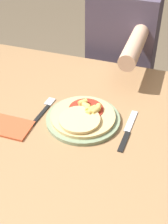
{
  "coord_description": "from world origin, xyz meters",
  "views": [
    {
      "loc": [
        0.28,
        -0.78,
        1.49
      ],
      "look_at": [
        0.0,
        0.03,
        0.81
      ],
      "focal_mm": 50.0,
      "sensor_mm": 36.0,
      "label": 1
    }
  ],
  "objects_px": {
    "dining_table": "(80,148)",
    "pizza": "(84,116)",
    "knife": "(128,131)",
    "person_diner": "(122,57)",
    "plate": "(84,119)",
    "fork": "(44,109)"
  },
  "relations": [
    {
      "from": "dining_table",
      "to": "pizza",
      "type": "distance_m",
      "value": 0.13
    },
    {
      "from": "knife",
      "to": "person_diner",
      "type": "distance_m",
      "value": 0.64
    },
    {
      "from": "pizza",
      "to": "knife",
      "type": "height_order",
      "value": "pizza"
    },
    {
      "from": "plate",
      "to": "dining_table",
      "type": "bearing_deg",
      "value": -96.77
    },
    {
      "from": "dining_table",
      "to": "knife",
      "type": "distance_m",
      "value": 0.2
    },
    {
      "from": "dining_table",
      "to": "plate",
      "type": "xyz_separation_m",
      "value": [
        0.0,
        0.03,
        0.11
      ]
    },
    {
      "from": "fork",
      "to": "plate",
      "type": "bearing_deg",
      "value": -4.17
    },
    {
      "from": "dining_table",
      "to": "pizza",
      "type": "relative_size",
      "value": 5.17
    },
    {
      "from": "dining_table",
      "to": "fork",
      "type": "height_order",
      "value": "fork"
    },
    {
      "from": "fork",
      "to": "knife",
      "type": "bearing_deg",
      "value": -3.14
    },
    {
      "from": "knife",
      "to": "person_diner",
      "type": "xyz_separation_m",
      "value": [
        -0.16,
        0.62,
        -0.07
      ]
    },
    {
      "from": "fork",
      "to": "knife",
      "type": "relative_size",
      "value": 0.8
    },
    {
      "from": "plate",
      "to": "fork",
      "type": "relative_size",
      "value": 1.5
    },
    {
      "from": "pizza",
      "to": "person_diner",
      "type": "distance_m",
      "value": 0.62
    },
    {
      "from": "plate",
      "to": "pizza",
      "type": "distance_m",
      "value": 0.02
    },
    {
      "from": "fork",
      "to": "person_diner",
      "type": "distance_m",
      "value": 0.63
    },
    {
      "from": "plate",
      "to": "knife",
      "type": "xyz_separation_m",
      "value": [
        0.16,
        -0.01,
        -0.0
      ]
    },
    {
      "from": "dining_table",
      "to": "pizza",
      "type": "xyz_separation_m",
      "value": [
        0.0,
        0.03,
        0.13
      ]
    },
    {
      "from": "dining_table",
      "to": "person_diner",
      "type": "bearing_deg",
      "value": 89.66
    },
    {
      "from": "plate",
      "to": "fork",
      "type": "bearing_deg",
      "value": 175.83
    },
    {
      "from": "pizza",
      "to": "fork",
      "type": "xyz_separation_m",
      "value": [
        -0.16,
        0.01,
        -0.02
      ]
    },
    {
      "from": "fork",
      "to": "knife",
      "type": "height_order",
      "value": "same"
    }
  ]
}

